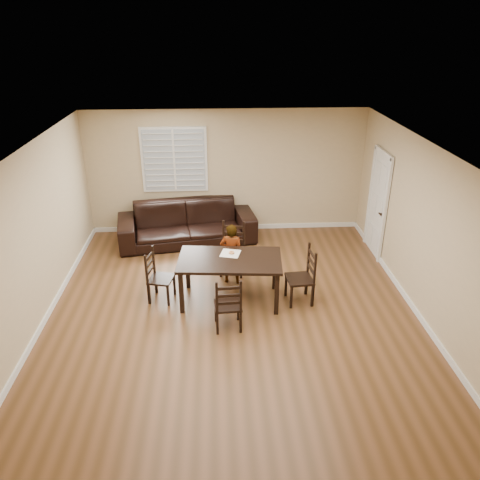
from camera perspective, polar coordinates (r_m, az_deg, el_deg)
The scene contains 11 objects.
ground at distance 7.68m, azimuth -0.86°, elevation -9.29°, with size 7.00×7.00×0.00m, color brown.
room at distance 6.98m, azimuth -0.73°, elevation 3.86°, with size 6.04×7.04×2.72m.
dining_table at distance 7.73m, azimuth -1.24°, elevation -2.88°, with size 1.77×1.09×0.79m.
chair_near at distance 8.80m, azimuth -0.83°, elevation -1.07°, with size 0.51×0.49×0.98m.
chair_far at distance 7.13m, azimuth -1.41°, elevation -8.32°, with size 0.44×0.41×0.91m.
chair_left at distance 8.05m, azimuth -10.36°, elevation -4.49°, with size 0.47×0.49×0.92m.
chair_right at distance 7.92m, azimuth 8.12°, elevation -4.52°, with size 0.45×0.48×0.99m.
child at distance 8.34m, azimuth -1.04°, elevation -1.70°, with size 0.42×0.27×1.14m, color gray.
napkin at distance 7.86m, azimuth -1.19°, elevation -1.64°, with size 0.31×0.31×0.00m, color beige.
donut at distance 7.85m, azimuth -1.03°, elevation -1.51°, with size 0.10×0.10×0.04m.
sofa at distance 10.05m, azimuth -6.49°, elevation 2.08°, with size 2.87×1.12×0.84m, color black.
Camera 1 is at (-0.23, -6.31, 4.37)m, focal length 35.00 mm.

